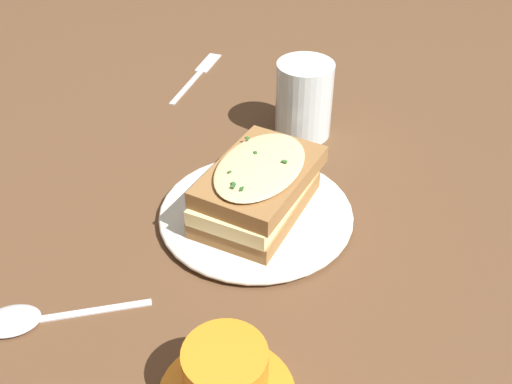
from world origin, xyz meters
TOP-DOWN VIEW (x-y plane):
  - ground_plane at (0.00, 0.00)m, footprint 2.40×2.40m
  - dinner_plate at (0.02, 0.02)m, footprint 0.23×0.23m
  - sandwich at (0.02, 0.02)m, footprint 0.13×0.18m
  - teacup_with_saucer at (0.15, -0.19)m, footprint 0.12×0.12m
  - water_glass at (-0.05, 0.21)m, footprint 0.08×0.08m
  - fork at (-0.29, 0.26)m, footprint 0.08×0.18m
  - spoon at (-0.06, -0.25)m, footprint 0.12×0.14m

SIDE VIEW (x-z plane):
  - ground_plane at x=0.00m, z-range 0.00..0.00m
  - fork at x=-0.29m, z-range 0.00..0.00m
  - spoon at x=-0.06m, z-range 0.00..0.01m
  - dinner_plate at x=0.02m, z-range 0.00..0.01m
  - teacup_with_saucer at x=0.15m, z-range 0.00..0.06m
  - sandwich at x=0.02m, z-range 0.01..0.08m
  - water_glass at x=-0.05m, z-range 0.00..0.11m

